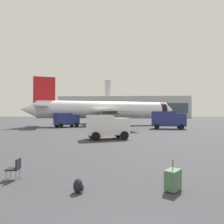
{
  "coord_description": "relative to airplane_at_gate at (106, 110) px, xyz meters",
  "views": [
    {
      "loc": [
        0.04,
        -2.58,
        2.73
      ],
      "look_at": [
        -1.43,
        25.87,
        3.0
      ],
      "focal_mm": 32.16,
      "sensor_mm": 36.0,
      "label": 1
    }
  ],
  "objects": [
    {
      "name": "airplane_at_gate",
      "position": [
        0.0,
        0.0,
        0.0
      ],
      "size": [
        34.68,
        31.73,
        10.5
      ],
      "color": "white",
      "rests_on": "ground"
    },
    {
      "name": "service_truck",
      "position": [
        -7.62,
        -5.12,
        -2.05
      ],
      "size": [
        5.11,
        4.75,
        2.9
      ],
      "color": "navy",
      "rests_on": "ground"
    },
    {
      "name": "fuel_truck",
      "position": [
        12.17,
        -8.46,
        -1.88
      ],
      "size": [
        6.24,
        3.3,
        3.2
      ],
      "color": "navy",
      "rests_on": "ground"
    },
    {
      "name": "cargo_van",
      "position": [
        2.2,
        -23.98,
        -2.21
      ],
      "size": [
        4.82,
        3.51,
        2.6
      ],
      "color": "white",
      "rests_on": "ground"
    },
    {
      "name": "safety_cone_near",
      "position": [
        1.01,
        7.33,
        -3.27
      ],
      "size": [
        0.44,
        0.44,
        0.78
      ],
      "color": "#F2590C",
      "rests_on": "ground"
    },
    {
      "name": "safety_cone_mid",
      "position": [
        1.34,
        -21.34,
        -3.32
      ],
      "size": [
        0.44,
        0.44,
        0.68
      ],
      "color": "#F2590C",
      "rests_on": "ground"
    },
    {
      "name": "rolling_suitcase",
      "position": [
        5.64,
        -38.36,
        -3.27
      ],
      "size": [
        0.7,
        0.75,
        1.1
      ],
      "color": "#476B4C",
      "rests_on": "ground"
    },
    {
      "name": "traveller_backpack",
      "position": [
        2.32,
        -38.72,
        -3.42
      ],
      "size": [
        0.36,
        0.4,
        0.48
      ],
      "color": "black",
      "rests_on": "ground"
    },
    {
      "name": "gate_chair",
      "position": [
        -0.62,
        -37.48,
        -3.16
      ],
      "size": [
        0.53,
        0.53,
        0.86
      ],
      "color": "black",
      "rests_on": "ground"
    },
    {
      "name": "terminal_building",
      "position": [
        4.57,
        94.64,
        3.66
      ],
      "size": [
        86.83,
        19.95,
        26.39
      ],
      "color": "#B2B2B7",
      "rests_on": "ground"
    }
  ]
}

